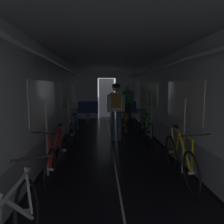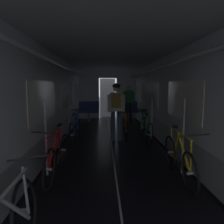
{
  "view_description": "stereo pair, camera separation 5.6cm",
  "coord_description": "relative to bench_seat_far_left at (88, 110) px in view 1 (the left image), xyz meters",
  "views": [
    {
      "loc": [
        -0.27,
        -1.7,
        1.64
      ],
      "look_at": [
        0.0,
        3.72,
        0.98
      ],
      "focal_mm": 33.83,
      "sensor_mm": 36.0,
      "label": 1
    },
    {
      "loc": [
        -0.22,
        -1.7,
        1.64
      ],
      "look_at": [
        0.0,
        3.72,
        0.98
      ],
      "focal_mm": 33.83,
      "sensor_mm": 36.0,
      "label": 2
    }
  ],
  "objects": [
    {
      "name": "bicycle_yellow",
      "position": [
        2.0,
        -6.26,
        -0.18
      ],
      "size": [
        0.44,
        1.69,
        0.95
      ],
      "color": "black",
      "rests_on": "ground"
    },
    {
      "name": "bench_seat_far_right",
      "position": [
        1.8,
        0.0,
        0.0
      ],
      "size": [
        0.98,
        0.51,
        0.95
      ],
      "color": "gray",
      "rests_on": "ground"
    },
    {
      "name": "train_car_shell",
      "position": [
        0.9,
        -4.47,
        1.13
      ],
      "size": [
        3.14,
        12.34,
        2.57
      ],
      "color": "black",
      "rests_on": "ground"
    },
    {
      "name": "bicycle_red",
      "position": [
        -0.17,
        -6.01,
        -0.18
      ],
      "size": [
        0.44,
        1.69,
        0.95
      ],
      "color": "black",
      "rests_on": "ground"
    },
    {
      "name": "bicycle_orange_in_aisle",
      "position": [
        1.38,
        -3.25,
        -0.18
      ],
      "size": [
        0.44,
        1.69,
        0.94
      ],
      "color": "black",
      "rests_on": "ground"
    },
    {
      "name": "bench_seat_far_left",
      "position": [
        0.0,
        0.0,
        0.0
      ],
      "size": [
        0.98,
        0.51,
        0.95
      ],
      "color": "gray",
      "rests_on": "ground"
    },
    {
      "name": "bicycle_blue",
      "position": [
        -0.16,
        -3.64,
        -0.18
      ],
      "size": [
        0.44,
        1.69,
        0.95
      ],
      "color": "black",
      "rests_on": "ground"
    },
    {
      "name": "person_cyclist_aisle",
      "position": [
        1.07,
        -3.52,
        0.5
      ],
      "size": [
        0.54,
        0.41,
        1.73
      ],
      "color": "#384C75",
      "rests_on": "ground"
    },
    {
      "name": "person_standing_near_bench",
      "position": [
        1.8,
        -0.38,
        0.41
      ],
      "size": [
        0.53,
        0.23,
        1.69
      ],
      "color": "#2D2D33",
      "rests_on": "ground"
    },
    {
      "name": "bicycle_green",
      "position": [
        1.93,
        -3.69,
        -0.19
      ],
      "size": [
        0.44,
        1.69,
        0.95
      ],
      "color": "black",
      "rests_on": "ground"
    }
  ]
}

